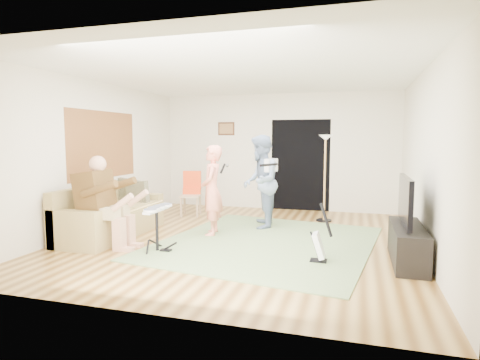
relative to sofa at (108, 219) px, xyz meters
name	(u,v)px	position (x,y,z in m)	size (l,w,h in m)	color
floor	(241,239)	(2.30, 0.40, -0.29)	(6.00, 6.00, 0.00)	brown
walls	(241,158)	(2.30, 0.40, 1.06)	(5.50, 6.00, 2.70)	beige
ceiling	(242,74)	(2.30, 0.40, 2.41)	(6.00, 6.00, 0.00)	white
window_blinds	(103,145)	(-0.45, 0.60, 1.26)	(2.05, 2.05, 0.00)	#955B2E
doorway	(300,165)	(2.85, 3.39, 0.76)	(2.10, 2.10, 0.00)	black
picture_frame	(226,129)	(1.05, 3.39, 1.61)	(0.42, 0.03, 0.32)	#3F2314
area_rug	(267,242)	(2.75, 0.28, -0.28)	(3.19, 3.62, 0.02)	#657F4D
sofa	(108,219)	(0.00, 0.00, 0.00)	(0.88, 2.13, 0.86)	#9C864E
drummer	(106,212)	(0.43, -0.65, 0.26)	(0.92, 0.51, 1.41)	#533817
drum_kit	(157,231)	(1.30, -0.65, 0.01)	(0.37, 0.67, 0.69)	black
singer	(212,190)	(1.72, 0.55, 0.49)	(0.57, 0.37, 1.55)	#FF886E
microphone	(223,168)	(1.92, 0.55, 0.87)	(0.06, 0.06, 0.24)	black
guitarist	(260,182)	(2.39, 1.32, 0.58)	(0.84, 0.66, 1.73)	#7489AA
guitar_held	(271,165)	(2.59, 1.32, 0.89)	(0.12, 0.60, 0.26)	silver
guitar_spare	(319,245)	(3.65, -0.51, -0.05)	(0.29, 0.26, 0.81)	black
torchiere_lamp	(325,162)	(3.49, 2.27, 0.91)	(0.31, 0.31, 1.74)	black
dining_chair	(191,200)	(0.69, 2.05, 0.06)	(0.48, 0.50, 0.96)	tan
tv_cabinet	(407,244)	(4.80, -0.18, -0.04)	(0.40, 1.40, 0.50)	black
television	(405,200)	(4.75, -0.18, 0.56)	(0.06, 1.19, 0.63)	black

